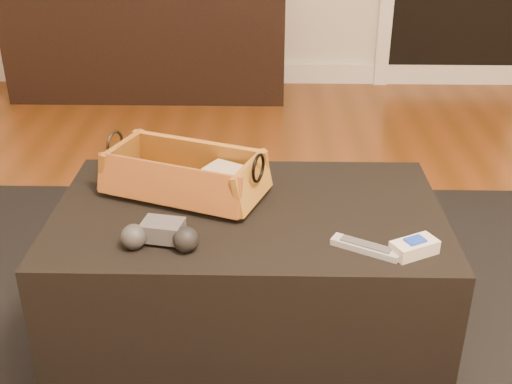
{
  "coord_description": "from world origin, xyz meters",
  "views": [
    {
      "loc": [
        0.16,
        -1.17,
        1.23
      ],
      "look_at": [
        0.13,
        0.26,
        0.49
      ],
      "focal_mm": 45.0,
      "sensor_mm": 36.0,
      "label": 1
    }
  ],
  "objects_px": {
    "media_cabinet": "(149,42)",
    "tv_remote": "(175,185)",
    "game_controller": "(161,235)",
    "cream_gadget": "(414,247)",
    "silver_remote": "(366,247)",
    "wicker_basket": "(185,176)",
    "ottoman": "(249,276)"
  },
  "relations": [
    {
      "from": "ottoman",
      "to": "tv_remote",
      "type": "relative_size",
      "value": 4.46
    },
    {
      "from": "ottoman",
      "to": "game_controller",
      "type": "height_order",
      "value": "game_controller"
    },
    {
      "from": "silver_remote",
      "to": "media_cabinet",
      "type": "bearing_deg",
      "value": 110.93
    },
    {
      "from": "ottoman",
      "to": "media_cabinet",
      "type": "bearing_deg",
      "value": 106.26
    },
    {
      "from": "wicker_basket",
      "to": "cream_gadget",
      "type": "relative_size",
      "value": 3.98
    },
    {
      "from": "media_cabinet",
      "to": "ottoman",
      "type": "height_order",
      "value": "media_cabinet"
    },
    {
      "from": "ottoman",
      "to": "game_controller",
      "type": "xyz_separation_m",
      "value": [
        -0.2,
        -0.18,
        0.24
      ]
    },
    {
      "from": "media_cabinet",
      "to": "game_controller",
      "type": "xyz_separation_m",
      "value": [
        0.45,
        -2.41,
        0.16
      ]
    },
    {
      "from": "media_cabinet",
      "to": "game_controller",
      "type": "relative_size",
      "value": 8.38
    },
    {
      "from": "media_cabinet",
      "to": "game_controller",
      "type": "height_order",
      "value": "media_cabinet"
    },
    {
      "from": "wicker_basket",
      "to": "game_controller",
      "type": "distance_m",
      "value": 0.27
    },
    {
      "from": "cream_gadget",
      "to": "silver_remote",
      "type": "bearing_deg",
      "value": 174.04
    },
    {
      "from": "media_cabinet",
      "to": "game_controller",
      "type": "bearing_deg",
      "value": -79.36
    },
    {
      "from": "media_cabinet",
      "to": "tv_remote",
      "type": "height_order",
      "value": "media_cabinet"
    },
    {
      "from": "media_cabinet",
      "to": "tv_remote",
      "type": "xyz_separation_m",
      "value": [
        0.45,
        -2.15,
        0.15
      ]
    },
    {
      "from": "media_cabinet",
      "to": "cream_gadget",
      "type": "height_order",
      "value": "media_cabinet"
    },
    {
      "from": "game_controller",
      "to": "silver_remote",
      "type": "xyz_separation_m",
      "value": [
        0.47,
        -0.01,
        -0.02
      ]
    },
    {
      "from": "media_cabinet",
      "to": "cream_gadget",
      "type": "distance_m",
      "value": 2.64
    },
    {
      "from": "ottoman",
      "to": "silver_remote",
      "type": "relative_size",
      "value": 6.25
    },
    {
      "from": "cream_gadget",
      "to": "ottoman",
      "type": "bearing_deg",
      "value": 151.99
    },
    {
      "from": "silver_remote",
      "to": "cream_gadget",
      "type": "distance_m",
      "value": 0.11
    },
    {
      "from": "tv_remote",
      "to": "silver_remote",
      "type": "xyz_separation_m",
      "value": [
        0.47,
        -0.27,
        -0.02
      ]
    },
    {
      "from": "ottoman",
      "to": "cream_gadget",
      "type": "xyz_separation_m",
      "value": [
        0.38,
        -0.2,
        0.23
      ]
    },
    {
      "from": "silver_remote",
      "to": "cream_gadget",
      "type": "xyz_separation_m",
      "value": [
        0.11,
        -0.01,
        0.01
      ]
    },
    {
      "from": "media_cabinet",
      "to": "wicker_basket",
      "type": "bearing_deg",
      "value": -77.45
    },
    {
      "from": "ottoman",
      "to": "game_controller",
      "type": "bearing_deg",
      "value": -136.97
    },
    {
      "from": "wicker_basket",
      "to": "media_cabinet",
      "type": "bearing_deg",
      "value": 102.55
    },
    {
      "from": "wicker_basket",
      "to": "cream_gadget",
      "type": "xyz_separation_m",
      "value": [
        0.56,
        -0.29,
        -0.03
      ]
    },
    {
      "from": "ottoman",
      "to": "cream_gadget",
      "type": "bearing_deg",
      "value": -28.01
    },
    {
      "from": "media_cabinet",
      "to": "tv_remote",
      "type": "bearing_deg",
      "value": -78.15
    },
    {
      "from": "game_controller",
      "to": "silver_remote",
      "type": "bearing_deg",
      "value": -1.18
    },
    {
      "from": "ottoman",
      "to": "cream_gadget",
      "type": "distance_m",
      "value": 0.49
    }
  ]
}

